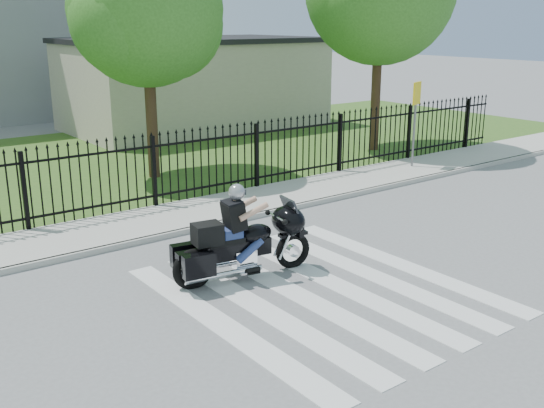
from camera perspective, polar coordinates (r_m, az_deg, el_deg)
ground at (r=10.86m, az=4.39°, el=-7.80°), size 120.00×120.00×0.00m
crosswalk at (r=10.85m, az=4.39°, el=-7.77°), size 5.00×5.50×0.01m
sidewalk at (r=14.70m, az=-8.59°, el=-1.18°), size 40.00×2.00×0.12m
curb at (r=13.87m, az=-6.60°, el=-2.17°), size 40.00×0.12×0.12m
grass_strip at (r=20.95m, az=-17.88°, el=3.30°), size 40.00×12.00×0.02m
iron_fence at (r=15.34m, az=-10.53°, el=2.72°), size 26.00×0.04×1.80m
tree_mid at (r=18.29m, az=-11.24°, el=16.72°), size 4.20×4.20×6.78m
building_low at (r=27.19m, az=-7.00°, el=10.48°), size 10.00×6.00×3.50m
building_low_roof at (r=27.08m, az=-7.13°, el=14.38°), size 10.20×6.20×0.20m
motorcycle_rider at (r=11.11m, az=-2.86°, el=-3.18°), size 2.65×1.13×1.76m
traffic_sign at (r=19.52m, az=12.77°, el=8.51°), size 0.53×0.23×2.53m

